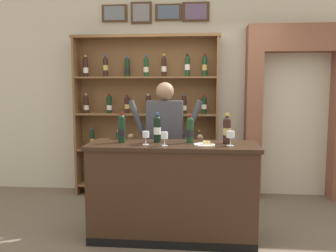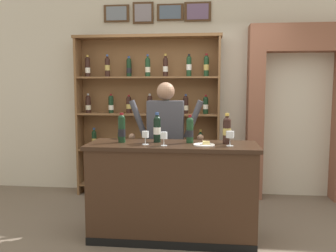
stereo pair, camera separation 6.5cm
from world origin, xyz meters
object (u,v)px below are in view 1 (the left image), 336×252
Objects in this scene: tasting_bottle_brunello at (190,130)px; tasting_counter at (173,191)px; shopkeeper at (165,134)px; tasting_bottle_super_tuscan at (122,128)px; cheese_plate at (205,144)px; tasting_bottle_bianco at (157,128)px; wine_glass_spare at (230,135)px; wine_glass_right at (164,136)px; wine_glass_left at (146,135)px; wine_shelf at (146,111)px; tasting_bottle_prosecco at (227,129)px.

tasting_counter is at bearing -157.50° from tasting_bottle_brunello.
shopkeeper reaches higher than tasting_bottle_super_tuscan.
tasting_bottle_brunello reaches higher than cheese_plate.
tasting_bottle_bianco is 0.34m from tasting_bottle_brunello.
wine_glass_right is at bearing -174.73° from wine_glass_spare.
shopkeeper reaches higher than wine_glass_left.
tasting_counter is at bearing 171.70° from wine_glass_spare.
wine_shelf reaches higher than wine_glass_right.
wine_shelf is at bearing 124.49° from wine_glass_spare.
cheese_plate is (0.86, -0.09, -0.14)m from tasting_bottle_super_tuscan.
wine_glass_right is at bearing -13.65° from wine_glass_left.
wine_shelf is 7.34× the size of tasting_bottle_prosecco.
tasting_counter is 12.51× the size of wine_glass_right.
tasting_bottle_super_tuscan is at bearing -171.40° from tasting_bottle_bianco.
wine_shelf reaches higher than tasting_bottle_bianco.
tasting_bottle_brunello reaches higher than wine_glass_spare.
wine_glass_spare is 1.08× the size of wine_glass_left.
tasting_bottle_prosecco is 2.25× the size of wine_glass_right.
wine_glass_left is at bearing 166.35° from wine_glass_right.
shopkeeper reaches higher than tasting_bottle_prosecco.
wine_glass_left is (-0.26, -0.10, 0.60)m from tasting_counter.
tasting_bottle_brunello is 0.33m from wine_glass_right.
tasting_bottle_bianco is (0.33, -1.41, -0.07)m from wine_shelf.
wine_glass_left is at bearing -177.52° from cheese_plate.
tasting_bottle_super_tuscan is (-0.39, -0.60, 0.14)m from shopkeeper.
wine_glass_right is at bearing -19.70° from tasting_bottle_super_tuscan.
shopkeeper is 7.70× the size of cheese_plate.
cheese_plate is at bearing -16.70° from tasting_bottle_bianco.
tasting_counter is at bearing -24.66° from tasting_bottle_bianco.
tasting_bottle_prosecco is at bearing -1.27° from tasting_bottle_bianco.
cheese_plate is at bearing -12.30° from tasting_counter.
shopkeeper is 5.20× the size of tasting_bottle_bianco.
shopkeeper is 0.77m from wine_glass_right.
tasting_bottle_prosecco reaches higher than tasting_counter.
wine_shelf reaches higher than tasting_bottle_prosecco.
wine_shelf is 1.78m from tasting_bottle_prosecco.
tasting_counter is 1.06× the size of shopkeeper.
tasting_bottle_super_tuscan is 0.88m from cheese_plate.
tasting_bottle_super_tuscan is 1.09m from tasting_bottle_prosecco.
wine_glass_left is (-0.84, -0.01, -0.01)m from wine_glass_spare.
wine_glass_right is at bearing -75.13° from wine_shelf.
tasting_bottle_prosecco is at bearing -38.89° from shopkeeper.
tasting_bottle_brunello is at bearing 178.38° from tasting_bottle_prosecco.
tasting_bottle_prosecco is at bearing 30.54° from cheese_plate.
cheese_plate is at bearing -149.46° from tasting_bottle_prosecco.
wine_glass_right reaches higher than wine_glass_left.
tasting_bottle_prosecco is (1.06, -1.43, -0.07)m from wine_shelf.
tasting_bottle_prosecco is at bearing 99.35° from wine_glass_spare.
tasting_bottle_bianco reaches higher than wine_glass_right.
wine_shelf is 7.84× the size of tasting_bottle_brunello.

